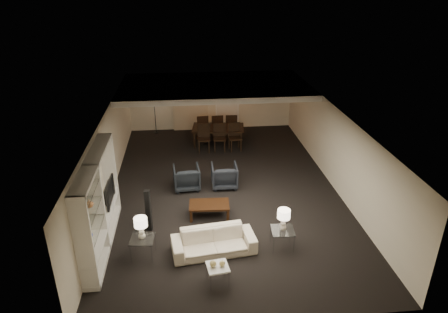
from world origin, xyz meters
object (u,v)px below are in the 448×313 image
armchair_right (224,176)px  side_table_right (282,239)px  table_lamp_right (283,220)px  dining_table (218,136)px  side_table_left (143,247)px  pendant_light (222,99)px  vase_blue (88,235)px  floor_lamp (155,116)px  chair_fm (217,126)px  sofa (214,242)px  chair_nl (204,139)px  coffee_table (209,210)px  vase_amber (90,204)px  chair_nm (220,138)px  television (106,192)px  chair_nr (235,137)px  table_lamp_left (141,228)px  armchair_left (187,177)px  marble_table (218,274)px  floor_speaker (148,211)px  chair_fr (231,126)px

armchair_right → side_table_right: bearing=109.1°
table_lamp_right → dining_table: bearing=98.3°
side_table_left → pendant_light: bearing=68.9°
vase_blue → floor_lamp: size_ratio=0.12×
side_table_left → chair_fm: bearing=72.1°
sofa → chair_nl: bearing=81.8°
coffee_table → vase_amber: vase_amber is taller
chair_nm → vase_amber: bearing=-114.3°
television → chair_fm: television is taller
sofa → chair_fm: bearing=77.4°
coffee_table → table_lamp_right: size_ratio=1.94×
sofa → coffee_table: sofa is taller
chair_nr → chair_fm: (-0.60, 1.30, 0.00)m
armchair_right → chair_nm: size_ratio=0.78×
floor_lamp → chair_nl: bearing=-48.9°
table_lamp_right → chair_nl: 6.37m
armchair_right → vase_amber: size_ratio=4.59×
chair_nm → floor_lamp: floor_lamp is taller
chair_fm → armchair_right: bearing=84.2°
table_lamp_left → table_lamp_right: size_ratio=1.00×
armchair_left → chair_fm: bearing=-111.8°
vase_blue → chair_nr: bearing=59.2°
marble_table → floor_speaker: floor_speaker is taller
vase_blue → dining_table: 8.23m
coffee_table → floor_lamp: bearing=105.1°
marble_table → television: (-2.70, 2.48, 0.82)m
side_table_left → chair_fr: (3.01, 7.46, 0.27)m
table_lamp_right → chair_nl: table_lamp_right is taller
chair_fr → floor_lamp: bearing=-13.0°
side_table_right → floor_speaker: size_ratio=0.46×
sofa → table_lamp_left: table_lamp_left is taller
chair_fr → table_lamp_right: bearing=96.6°
television → armchair_left: bearing=-47.6°
table_lamp_left → side_table_left: bearing=0.0°
pendant_light → sofa: (-0.88, -6.69, -1.62)m
pendant_light → chair_fm: 1.60m
table_lamp_left → chair_fm: 7.84m
television → vase_amber: vase_amber is taller
table_lamp_left → chair_nl: table_lamp_left is taller
television → dining_table: 6.45m
armchair_right → vase_blue: bearing=50.3°
chair_nr → television: bearing=-136.2°
sofa → chair_nr: bearing=70.8°
armchair_left → vase_amber: 4.27m
side_table_right → table_lamp_left: table_lamp_left is taller
table_lamp_right → chair_nl: size_ratio=0.54×
table_lamp_right → pendant_light: bearing=97.0°
chair_fm → armchair_left: bearing=68.2°
floor_lamp → television: bearing=-97.0°
coffee_table → floor_lamp: (-1.84, 6.79, 0.56)m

